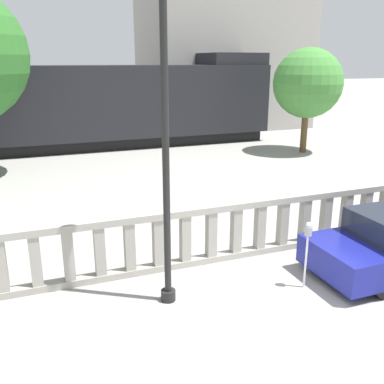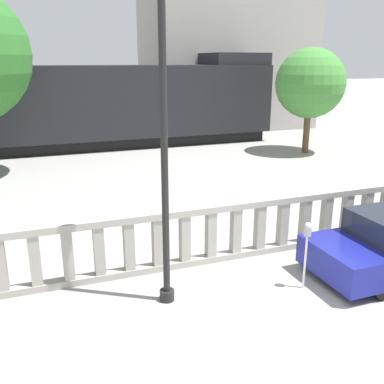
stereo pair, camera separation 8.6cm
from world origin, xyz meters
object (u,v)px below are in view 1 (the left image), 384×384
(lamppost, at_px, (165,94))
(parking_meter, at_px, (308,237))
(train_near, at_px, (24,108))
(tree_right, at_px, (308,83))

(lamppost, bearing_deg, parking_meter, -10.63)
(parking_meter, bearing_deg, train_near, 107.12)
(lamppost, bearing_deg, train_near, 98.32)
(lamppost, height_order, tree_right, lamppost)
(train_near, bearing_deg, lamppost, -81.68)
(parking_meter, height_order, tree_right, tree_right)
(parking_meter, height_order, train_near, train_near)
(lamppost, bearing_deg, tree_right, 45.70)
(parking_meter, bearing_deg, lamppost, 169.37)
(parking_meter, relative_size, tree_right, 0.28)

